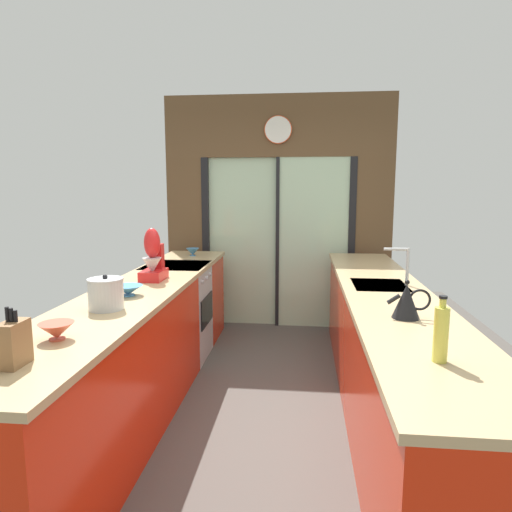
% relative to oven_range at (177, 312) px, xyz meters
% --- Properties ---
extents(ground_plane, '(5.04, 7.60, 0.02)m').
position_rel_oven_range_xyz_m(ground_plane, '(0.91, -0.65, -0.47)').
color(ground_plane, '#4C4742').
extents(back_wall_unit, '(2.64, 0.12, 2.70)m').
position_rel_oven_range_xyz_m(back_wall_unit, '(0.91, 1.15, 1.07)').
color(back_wall_unit, brown).
rests_on(back_wall_unit, ground_plane).
extents(left_counter_run, '(0.62, 3.80, 0.92)m').
position_rel_oven_range_xyz_m(left_counter_run, '(-0.00, -1.12, 0.01)').
color(left_counter_run, red).
rests_on(left_counter_run, ground_plane).
extents(right_counter_run, '(0.62, 3.80, 0.92)m').
position_rel_oven_range_xyz_m(right_counter_run, '(1.82, -0.95, 0.01)').
color(right_counter_run, red).
rests_on(right_counter_run, ground_plane).
extents(sink_faucet, '(0.19, 0.02, 0.29)m').
position_rel_oven_range_xyz_m(sink_faucet, '(1.97, -0.70, 0.65)').
color(sink_faucet, '#B7BABC').
rests_on(sink_faucet, right_counter_run).
extents(oven_range, '(0.60, 0.60, 0.92)m').
position_rel_oven_range_xyz_m(oven_range, '(0.00, 0.00, 0.00)').
color(oven_range, '#B7BABC').
rests_on(oven_range, ground_plane).
extents(mixing_bowl_near, '(0.17, 0.17, 0.09)m').
position_rel_oven_range_xyz_m(mixing_bowl_near, '(0.02, -2.15, 0.51)').
color(mixing_bowl_near, '#BC4C38').
rests_on(mixing_bowl_near, left_counter_run).
extents(mixing_bowl_mid, '(0.20, 0.20, 0.07)m').
position_rel_oven_range_xyz_m(mixing_bowl_mid, '(0.02, -1.24, 0.50)').
color(mixing_bowl_mid, teal).
rests_on(mixing_bowl_mid, left_counter_run).
extents(mixing_bowl_far, '(0.14, 0.14, 0.08)m').
position_rel_oven_range_xyz_m(mixing_bowl_far, '(0.02, 0.58, 0.51)').
color(mixing_bowl_far, teal).
rests_on(mixing_bowl_far, left_counter_run).
extents(knife_block, '(0.08, 0.14, 0.25)m').
position_rel_oven_range_xyz_m(knife_block, '(0.02, -2.48, 0.56)').
color(knife_block, brown).
rests_on(knife_block, left_counter_run).
extents(stand_mixer, '(0.17, 0.27, 0.42)m').
position_rel_oven_range_xyz_m(stand_mixer, '(0.02, -0.70, 0.63)').
color(stand_mixer, red).
rests_on(stand_mixer, left_counter_run).
extents(stock_pot, '(0.21, 0.21, 0.22)m').
position_rel_oven_range_xyz_m(stock_pot, '(0.02, -1.59, 0.56)').
color(stock_pot, '#B7BABC').
rests_on(stock_pot, left_counter_run).
extents(kettle, '(0.25, 0.16, 0.22)m').
position_rel_oven_range_xyz_m(kettle, '(1.80, -1.59, 0.56)').
color(kettle, black).
rests_on(kettle, right_counter_run).
extents(soap_bottle, '(0.06, 0.06, 0.29)m').
position_rel_oven_range_xyz_m(soap_bottle, '(1.80, -2.24, 0.59)').
color(soap_bottle, '#D1CC4C').
rests_on(soap_bottle, right_counter_run).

